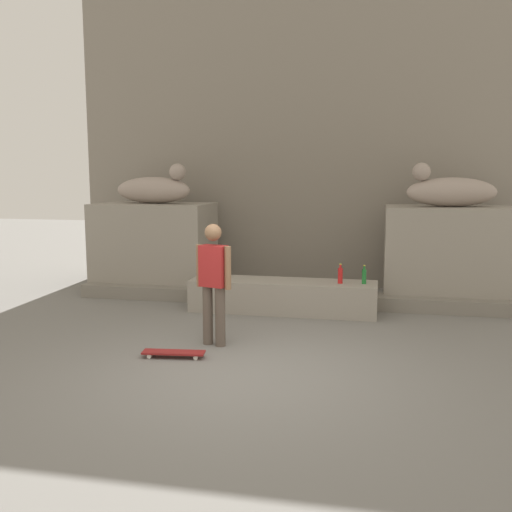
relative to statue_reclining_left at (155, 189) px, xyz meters
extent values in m
plane|color=slate|center=(2.77, -4.31, -2.03)|extent=(40.00, 40.00, 0.00)
cube|color=gray|center=(2.77, 1.43, 1.46)|extent=(9.53, 0.60, 6.98)
cube|color=gray|center=(-0.04, 0.01, -1.16)|extent=(2.26, 1.36, 1.75)
cube|color=gray|center=(5.58, 0.01, -1.16)|extent=(2.26, 1.36, 1.75)
ellipsoid|color=#A39286|center=(-0.04, 0.01, -0.02)|extent=(1.67, 0.79, 0.52)
sphere|color=#A39286|center=(0.51, -0.08, 0.33)|extent=(0.32, 0.32, 0.32)
ellipsoid|color=#A39286|center=(5.58, 0.01, -0.02)|extent=(1.68, 0.87, 0.52)
sphere|color=#A39286|center=(5.04, -0.11, 0.33)|extent=(0.32, 0.32, 0.32)
cube|color=gray|center=(2.77, -1.26, -1.76)|extent=(3.15, 0.77, 0.54)
cylinder|color=brown|center=(2.26, -3.36, -1.62)|extent=(0.14, 0.14, 0.82)
cylinder|color=brown|center=(2.06, -3.31, -1.62)|extent=(0.14, 0.14, 0.82)
cube|color=#B22626|center=(2.16, -3.33, -0.93)|extent=(0.40, 0.29, 0.56)
sphere|color=#8C6647|center=(2.16, -3.33, -0.48)|extent=(0.23, 0.23, 0.23)
cylinder|color=#8C6647|center=(2.38, -3.40, -0.94)|extent=(0.09, 0.09, 0.58)
cylinder|color=#8C6647|center=(1.94, -3.27, -0.94)|extent=(0.09, 0.09, 0.58)
cube|color=maroon|center=(1.80, -3.97, -1.96)|extent=(0.82, 0.29, 0.02)
cylinder|color=white|center=(1.51, -4.08, -2.00)|extent=(0.06, 0.04, 0.06)
cylinder|color=white|center=(1.50, -3.94, -2.00)|extent=(0.06, 0.04, 0.06)
cylinder|color=white|center=(2.11, -4.01, -2.00)|extent=(0.06, 0.04, 0.06)
cylinder|color=white|center=(2.09, -3.87, -2.00)|extent=(0.06, 0.04, 0.06)
cylinder|color=red|center=(3.74, -1.30, -1.37)|extent=(0.08, 0.08, 0.26)
cylinder|color=red|center=(3.74, -1.30, -1.21)|extent=(0.04, 0.04, 0.06)
cylinder|color=yellow|center=(3.74, -1.30, -1.17)|extent=(0.04, 0.04, 0.01)
cylinder|color=#1E722D|center=(4.12, -1.25, -1.38)|extent=(0.07, 0.07, 0.24)
cylinder|color=#1E722D|center=(4.12, -1.25, -1.23)|extent=(0.03, 0.03, 0.06)
cylinder|color=yellow|center=(4.12, -1.25, -1.19)|extent=(0.04, 0.04, 0.01)
cube|color=gray|center=(2.77, -0.70, -1.91)|extent=(7.87, 0.50, 0.24)
camera|label=1|loc=(4.31, -10.68, 0.31)|focal=40.26mm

